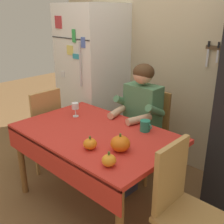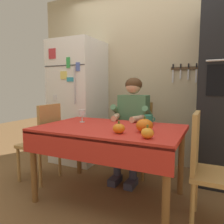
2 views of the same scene
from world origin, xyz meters
The scene contains 13 objects.
ground_plane centered at (0.00, 0.00, 0.00)m, with size 10.00×10.00×0.00m, color brown.
back_wall_assembly centered at (0.05, 1.35, 1.30)m, with size 3.70×0.13×2.60m.
refrigerator centered at (-0.95, 0.96, 0.90)m, with size 0.68×0.71×1.80m.
dining_table centered at (0.00, 0.08, 0.66)m, with size 1.40×0.90×0.74m.
chair_behind_person centered at (0.02, 0.87, 0.51)m, with size 0.40×0.40×0.93m.
seated_person centered at (0.02, 0.68, 0.74)m, with size 0.47×0.55×1.25m.
chair_right_side centered at (0.90, 0.04, 0.51)m, with size 0.40×0.40×0.93m.
chair_left_side centered at (-0.90, 0.14, 0.51)m, with size 0.40×0.40×0.93m.
coffee_mug centered at (0.31, 0.41, 0.79)m, with size 0.12×0.09×0.10m.
wine_glass centered at (-0.40, 0.21, 0.84)m, with size 0.07×0.07×0.14m.
pumpkin_large centered at (0.20, -0.14, 0.78)m, with size 0.10×0.10×0.11m.
pumpkin_medium centered at (0.47, -0.22, 0.78)m, with size 0.10×0.10×0.11m.
pumpkin_small centered at (0.38, -0.01, 0.80)m, with size 0.15×0.15×0.14m.
Camera 2 is at (0.92, -1.79, 1.14)m, focal length 34.43 mm.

